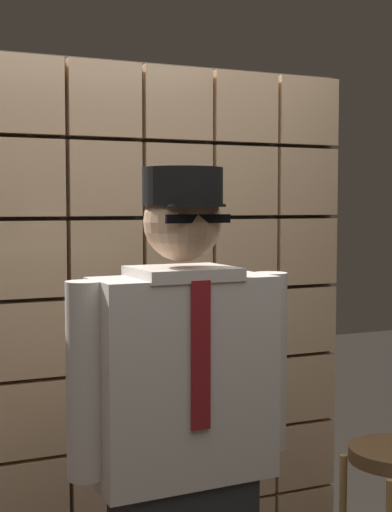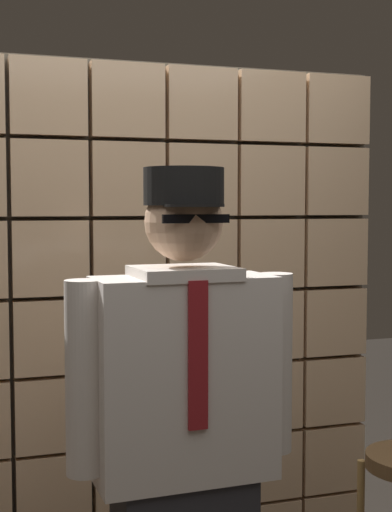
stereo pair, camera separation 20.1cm
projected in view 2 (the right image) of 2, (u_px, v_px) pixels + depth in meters
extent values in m
cube|color=#E0B78C|center=(53.00, 491.00, 2.99)|extent=(0.30, 0.08, 0.30)
cube|color=#E0B78C|center=(130.00, 481.00, 3.09)|extent=(0.30, 0.08, 0.30)
cube|color=#E0B78C|center=(201.00, 473.00, 3.18)|extent=(0.30, 0.08, 0.30)
cube|color=#E0B78C|center=(268.00, 465.00, 3.28)|extent=(0.30, 0.08, 0.30)
cube|color=#E0B78C|center=(331.00, 457.00, 3.38)|extent=(0.30, 0.08, 0.30)
cube|color=#E0B78C|center=(52.00, 414.00, 2.97)|extent=(0.30, 0.08, 0.30)
cube|color=#E0B78C|center=(129.00, 408.00, 3.06)|extent=(0.30, 0.08, 0.30)
cube|color=#E0B78C|center=(201.00, 401.00, 3.16)|extent=(0.30, 0.08, 0.30)
cube|color=#E0B78C|center=(268.00, 395.00, 3.26)|extent=(0.30, 0.08, 0.30)
cube|color=#E0B78C|center=(332.00, 390.00, 3.36)|extent=(0.30, 0.08, 0.30)
cube|color=#E0B78C|center=(51.00, 337.00, 2.94)|extent=(0.30, 0.08, 0.30)
cube|color=#E0B78C|center=(129.00, 332.00, 3.04)|extent=(0.30, 0.08, 0.30)
cube|color=#E0B78C|center=(201.00, 329.00, 3.14)|extent=(0.30, 0.08, 0.30)
cube|color=#E0B78C|center=(269.00, 325.00, 3.24)|extent=(0.30, 0.08, 0.30)
cube|color=#E0B78C|center=(333.00, 321.00, 3.34)|extent=(0.30, 0.08, 0.30)
cube|color=#E0B78C|center=(50.00, 258.00, 2.92)|extent=(0.30, 0.08, 0.30)
cube|color=#E0B78C|center=(128.00, 256.00, 3.02)|extent=(0.30, 0.08, 0.30)
cube|color=#E0B78C|center=(201.00, 255.00, 3.12)|extent=(0.30, 0.08, 0.30)
cube|color=#E0B78C|center=(269.00, 253.00, 3.22)|extent=(0.30, 0.08, 0.30)
cube|color=#E0B78C|center=(334.00, 252.00, 3.31)|extent=(0.30, 0.08, 0.30)
cube|color=#E0B78C|center=(49.00, 178.00, 2.90)|extent=(0.30, 0.08, 0.30)
cube|color=#E0B78C|center=(128.00, 179.00, 3.00)|extent=(0.30, 0.08, 0.30)
cube|color=#E0B78C|center=(201.00, 180.00, 3.10)|extent=(0.30, 0.08, 0.30)
cube|color=#E0B78C|center=(270.00, 181.00, 3.19)|extent=(0.30, 0.08, 0.30)
cube|color=#E0B78C|center=(335.00, 181.00, 3.29)|extent=(0.30, 0.08, 0.30)
cube|color=#E0B78C|center=(48.00, 97.00, 2.88)|extent=(0.30, 0.08, 0.30)
cube|color=#E0B78C|center=(127.00, 101.00, 2.98)|extent=(0.30, 0.08, 0.30)
cube|color=#E0B78C|center=(201.00, 104.00, 3.07)|extent=(0.30, 0.08, 0.30)
cube|color=#E0B78C|center=(270.00, 107.00, 3.17)|extent=(0.30, 0.08, 0.30)
cube|color=#E0B78C|center=(336.00, 110.00, 3.27)|extent=(0.30, 0.08, 0.30)
cube|color=#5B5447|center=(126.00, 330.00, 3.09)|extent=(2.24, 0.02, 2.24)
cube|color=silver|center=(184.00, 378.00, 2.12)|extent=(0.53, 0.24, 0.59)
cube|color=maroon|center=(198.00, 356.00, 2.01)|extent=(0.06, 0.01, 0.41)
cube|color=silver|center=(184.00, 273.00, 2.10)|extent=(0.29, 0.25, 0.04)
sphere|color=tan|center=(184.00, 222.00, 2.09)|extent=(0.23, 0.23, 0.23)
ellipsoid|color=black|center=(190.00, 237.00, 2.05)|extent=(0.15, 0.08, 0.10)
cube|color=black|center=(196.00, 219.00, 1.99)|extent=(0.19, 0.02, 0.02)
cylinder|color=black|center=(194.00, 205.00, 2.01)|extent=(0.17, 0.17, 0.01)
cylinder|color=black|center=(184.00, 187.00, 2.09)|extent=(0.23, 0.23, 0.11)
cylinder|color=silver|center=(275.00, 363.00, 2.22)|extent=(0.11, 0.11, 0.54)
cylinder|color=silver|center=(84.00, 378.00, 2.02)|extent=(0.11, 0.11, 0.54)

